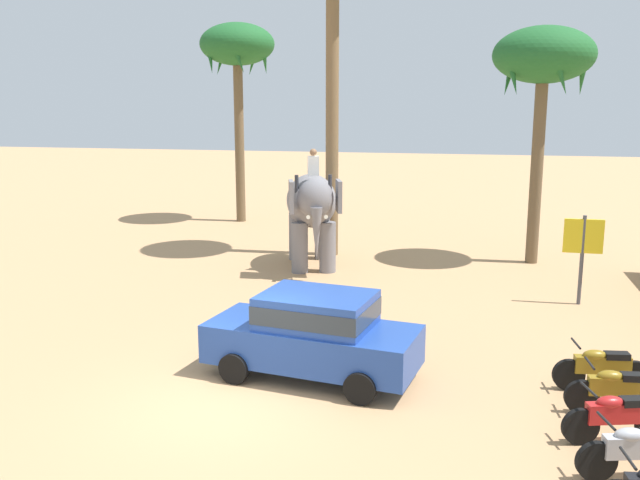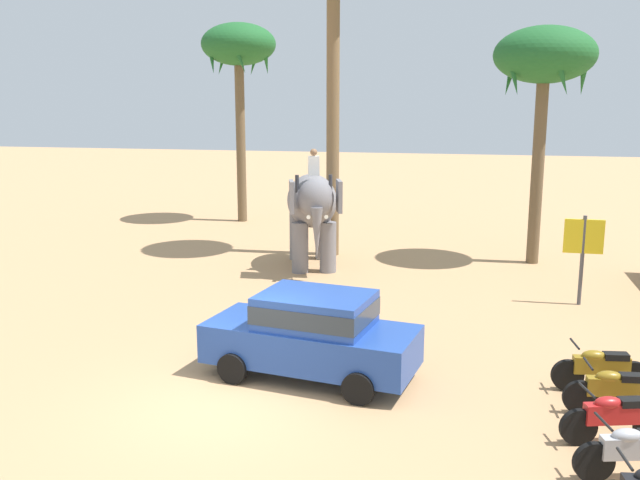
{
  "view_description": "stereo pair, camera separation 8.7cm",
  "coord_description": "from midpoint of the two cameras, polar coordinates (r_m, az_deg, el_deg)",
  "views": [
    {
      "loc": [
        4.05,
        -10.9,
        5.36
      ],
      "look_at": [
        0.06,
        7.16,
        1.6
      ],
      "focal_mm": 38.88,
      "sensor_mm": 36.0,
      "label": 1
    },
    {
      "loc": [
        4.14,
        -10.88,
        5.36
      ],
      "look_at": [
        0.06,
        7.16,
        1.6
      ],
      "focal_mm": 38.88,
      "sensor_mm": 36.0,
      "label": 2
    }
  ],
  "objects": [
    {
      "name": "ground_plane",
      "position": [
        12.81,
        -7.58,
        -13.35
      ],
      "size": [
        120.0,
        120.0,
        0.0
      ],
      "primitive_type": "plane",
      "color": "tan"
    },
    {
      "name": "elephant_with_mahout",
      "position": [
        22.2,
        -0.78,
        2.76
      ],
      "size": [
        2.54,
        4.02,
        3.88
      ],
      "color": "slate",
      "rests_on": "ground"
    },
    {
      "name": "motorcycle_far_in_row",
      "position": [
        13.21,
        23.15,
        -11.24
      ],
      "size": [
        1.8,
        0.55,
        0.94
      ],
      "color": "black",
      "rests_on": "ground"
    },
    {
      "name": "motorcycle_fourth_in_row",
      "position": [
        12.18,
        23.12,
        -13.17
      ],
      "size": [
        1.76,
        0.71,
        0.94
      ],
      "color": "black",
      "rests_on": "ground"
    },
    {
      "name": "palm_tree_behind_elephant",
      "position": [
        30.95,
        -6.9,
        15.22
      ],
      "size": [
        3.2,
        3.2,
        8.59
      ],
      "color": "brown",
      "rests_on": "ground"
    },
    {
      "name": "motorcycle_mid_row",
      "position": [
        11.23,
        24.51,
        -15.44
      ],
      "size": [
        1.76,
        0.69,
        0.94
      ],
      "color": "black",
      "rests_on": "ground"
    },
    {
      "name": "motorcycle_end_of_row",
      "position": [
        14.11,
        22.02,
        -9.69
      ],
      "size": [
        1.8,
        0.55,
        0.94
      ],
      "color": "black",
      "rests_on": "ground"
    },
    {
      "name": "car_sedan_foreground",
      "position": [
        13.57,
        -0.69,
        -7.57
      ],
      "size": [
        4.32,
        2.35,
        1.7
      ],
      "color": "#23479E",
      "rests_on": "ground"
    },
    {
      "name": "palm_tree_near_hut",
      "position": [
        23.69,
        17.81,
        13.82
      ],
      "size": [
        3.2,
        3.2,
        7.65
      ],
      "color": "brown",
      "rests_on": "ground"
    },
    {
      "name": "signboard_yellow",
      "position": [
        19.4,
        20.71,
        -0.17
      ],
      "size": [
        1.0,
        0.1,
        2.4
      ],
      "color": "#4C4C51",
      "rests_on": "ground"
    }
  ]
}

